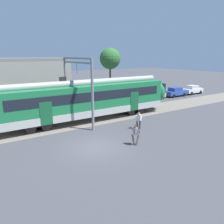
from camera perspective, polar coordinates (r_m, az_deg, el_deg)
ground_plane at (r=16.74m, az=-4.26°, el=-9.13°), size 160.00×160.00×0.00m
pedestrian_grey at (r=16.82m, az=6.25°, el=-5.43°), size 0.62×0.58×1.67m
pedestrian_white at (r=20.47m, az=7.02°, el=-1.79°), size 0.71×0.51×1.67m
parked_car_tan at (r=34.96m, az=10.76°, el=4.54°), size 4.02×1.80×1.54m
parked_car_blue at (r=38.32m, az=16.27°, el=5.08°), size 4.01×1.78×1.54m
parked_car_white at (r=41.83m, az=20.27°, el=5.51°), size 4.01×1.78×1.54m
catenary_gantry at (r=22.27m, az=-9.08°, el=8.19°), size 0.24×6.64×6.53m
street_tree_right at (r=37.38m, az=-0.50°, el=13.73°), size 3.49×3.49×7.96m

